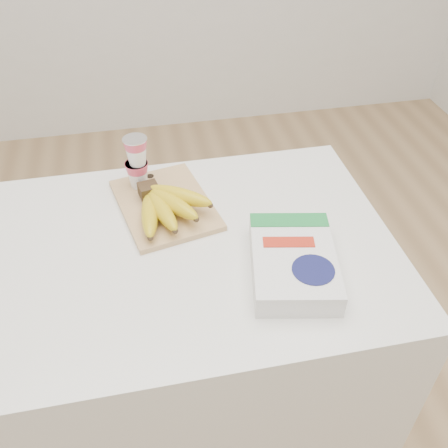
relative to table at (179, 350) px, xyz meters
name	(u,v)px	position (x,y,z in m)	size (l,w,h in m)	color
table	(179,350)	(0.00, 0.00, 0.00)	(1.06, 0.71, 0.80)	white
cutting_board	(165,205)	(0.01, 0.16, 0.41)	(0.22, 0.30, 0.01)	tan
bananas	(165,205)	(0.01, 0.11, 0.44)	(0.19, 0.21, 0.07)	#382816
yogurt_stack	(137,161)	(-0.05, 0.24, 0.49)	(0.07, 0.06, 0.14)	white
cereal_box	(293,262)	(0.26, -0.13, 0.43)	(0.23, 0.29, 0.06)	white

